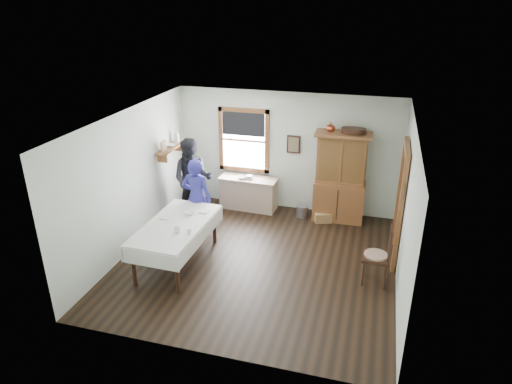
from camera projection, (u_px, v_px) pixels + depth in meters
The scene contains 20 objects.
room at pixel (257, 195), 8.01m from camera, with size 5.01×5.01×2.70m.
window at pixel (244, 137), 10.32m from camera, with size 1.18×0.07×1.48m.
doorway at pixel (401, 201), 8.23m from camera, with size 0.09×1.14×2.22m.
wall_shelf at pixel (171, 147), 9.87m from camera, with size 0.24×1.00×0.44m.
framed_picture at pixel (294, 145), 10.07m from camera, with size 0.30×0.04×0.40m, color #331A11.
rug_beater at pixel (405, 184), 7.53m from camera, with size 0.27×0.27×0.01m, color black.
work_counter at pixel (249, 193), 10.53m from camera, with size 1.32×0.50×0.76m, color tan.
china_hutch at pixel (340, 178), 9.77m from camera, with size 1.16×0.55×1.98m, color brown.
dining_table at pixel (177, 243), 8.37m from camera, with size 1.06×2.01×0.80m, color silver.
spindle_chair at pixel (377, 254), 7.73m from camera, with size 0.50×0.50×1.09m, color #331A11.
pail at pixel (302, 211), 10.21m from camera, with size 0.25×0.25×0.27m, color gray.
wicker_basket at pixel (323, 217), 10.01m from camera, with size 0.37×0.26×0.22m, color #A07748.
woman_blue at pixel (197, 201), 9.15m from camera, with size 0.57×0.38×1.56m, color navy.
figure_dark at pixel (193, 182), 9.96m from camera, with size 0.81×0.63×1.67m, color black.
table_cup_a at pixel (177, 230), 7.88m from camera, with size 0.12×0.12×0.10m, color white.
table_cup_b at pixel (189, 232), 7.82m from camera, with size 0.10×0.10×0.09m, color white.
table_bowl at pixel (189, 213), 8.55m from camera, with size 0.21×0.21×0.05m, color white.
counter_book at pixel (246, 177), 10.38m from camera, with size 0.15×0.20×0.02m, color #6E6149.
counter_bowl at pixel (242, 178), 10.32m from camera, with size 0.20×0.20×0.06m, color white.
shelf_bowl at pixel (171, 145), 9.87m from camera, with size 0.22×0.22×0.05m, color white.
Camera 1 is at (1.94, -7.07, 4.59)m, focal length 32.00 mm.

